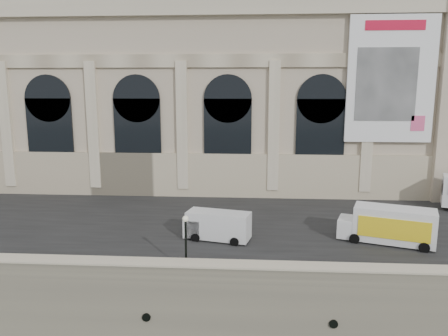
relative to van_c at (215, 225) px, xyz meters
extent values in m
cube|color=gray|center=(-5.74, 26.79, -4.20)|extent=(160.00, 70.00, 6.00)
cube|color=#2D2D2D|center=(-5.74, 5.79, -1.17)|extent=(160.00, 24.00, 0.06)
cube|color=gray|center=(-5.74, -7.61, -0.65)|extent=(160.00, 1.20, 1.10)
cube|color=beige|center=(-5.74, -7.61, -0.05)|extent=(160.00, 1.40, 0.12)
cube|color=#C4B397|center=(-11.74, 22.79, 9.80)|extent=(68.00, 18.00, 22.00)
cube|color=beige|center=(-11.74, 13.64, 1.30)|extent=(68.60, 0.40, 5.00)
cube|color=beige|center=(-11.74, 13.49, 19.60)|extent=(69.00, 0.80, 2.40)
cube|color=beige|center=(-11.74, 13.64, 13.80)|extent=(68.00, 0.30, 1.40)
cube|color=beige|center=(-24.74, 13.54, 6.80)|extent=(1.20, 0.50, 14.00)
cube|color=black|center=(-19.74, 13.61, 5.30)|extent=(5.20, 0.25, 9.00)
cylinder|color=black|center=(-19.74, 13.61, 9.80)|extent=(5.20, 0.25, 5.20)
cube|color=beige|center=(-14.74, 13.54, 6.80)|extent=(1.20, 0.50, 14.00)
cube|color=black|center=(-9.74, 13.61, 5.30)|extent=(5.20, 0.25, 9.00)
cylinder|color=black|center=(-9.74, 13.61, 9.80)|extent=(5.20, 0.25, 5.20)
cube|color=beige|center=(-4.74, 13.54, 6.80)|extent=(1.20, 0.50, 14.00)
cube|color=black|center=(0.26, 13.61, 5.30)|extent=(5.20, 0.25, 9.00)
cylinder|color=black|center=(0.26, 13.61, 9.80)|extent=(5.20, 0.25, 5.20)
cube|color=beige|center=(5.26, 13.54, 6.80)|extent=(1.20, 0.50, 14.00)
cube|color=black|center=(10.26, 13.61, 5.30)|extent=(5.20, 0.25, 9.00)
cylinder|color=black|center=(10.26, 13.61, 9.80)|extent=(5.20, 0.25, 5.20)
cube|color=beige|center=(15.26, 13.54, 6.80)|extent=(1.20, 0.50, 14.00)
cube|color=white|center=(17.26, 13.34, 11.80)|extent=(9.00, 0.35, 13.00)
cube|color=red|center=(17.26, 13.14, 17.20)|extent=(6.00, 0.06, 1.00)
cube|color=gray|center=(16.76, 13.14, 11.30)|extent=(6.20, 0.06, 7.50)
cube|color=#E14F82|center=(20.26, 13.14, 7.30)|extent=(1.40, 0.06, 1.60)
cube|color=black|center=(22.27, 10.61, 1.08)|extent=(0.85, 2.17, 1.19)
cube|color=silver|center=(0.32, -0.08, 0.07)|extent=(5.40, 3.08, 2.16)
cube|color=silver|center=(-1.66, 0.39, -0.26)|extent=(1.83, 2.25, 1.51)
cube|color=black|center=(-2.17, 0.51, 0.26)|extent=(0.44, 1.66, 0.75)
cylinder|color=black|center=(-1.48, -0.67, -0.84)|extent=(0.75, 0.39, 0.72)
cylinder|color=black|center=(-1.04, 1.26, -0.84)|extent=(0.75, 0.39, 0.72)
cylinder|color=black|center=(1.68, -1.41, -0.84)|extent=(0.75, 0.39, 0.72)
cylinder|color=black|center=(2.13, 0.52, -0.84)|extent=(0.75, 0.39, 0.72)
cube|color=white|center=(14.27, 0.00, 0.37)|extent=(6.51, 4.16, 2.74)
cube|color=yellow|center=(13.88, -1.14, 0.37)|extent=(5.01, 1.75, 1.62)
cube|color=red|center=(13.88, -1.14, 0.37)|extent=(2.89, 1.01, 0.61)
cube|color=white|center=(11.00, 1.10, -0.24)|extent=(2.25, 2.63, 1.52)
cylinder|color=black|center=(11.20, -0.20, -0.80)|extent=(0.86, 0.53, 0.81)
cylinder|color=black|center=(11.95, 2.01, -0.80)|extent=(0.86, 0.53, 0.81)
cylinder|color=black|center=(16.01, -1.82, -0.80)|extent=(0.86, 0.53, 0.81)
cylinder|color=black|center=(16.75, 0.39, -0.80)|extent=(0.86, 0.53, 0.81)
cylinder|color=black|center=(-1.35, -6.48, -1.02)|extent=(0.40, 0.40, 0.37)
cylinder|color=black|center=(-1.35, -6.48, 0.64)|extent=(0.15, 0.15, 3.68)
sphere|color=beige|center=(-1.35, -6.48, 2.57)|extent=(0.40, 0.40, 0.40)
camera|label=1|loc=(3.04, -33.87, 11.23)|focal=35.00mm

